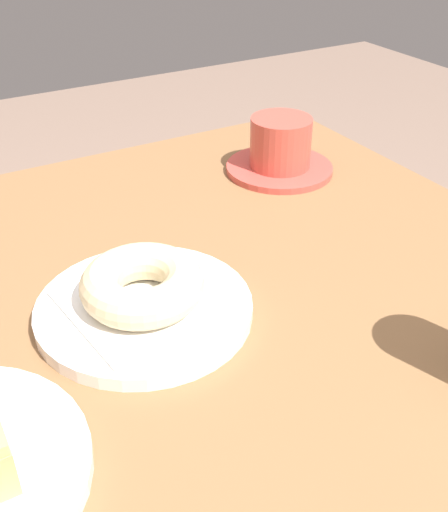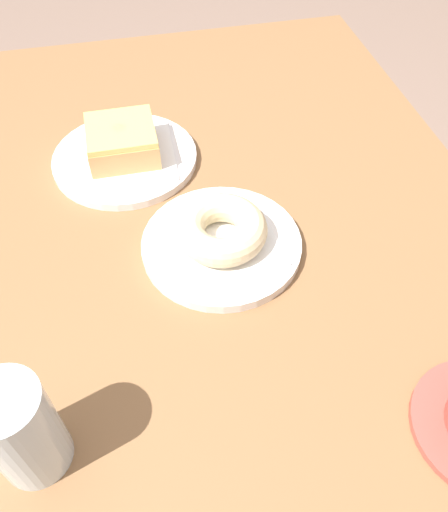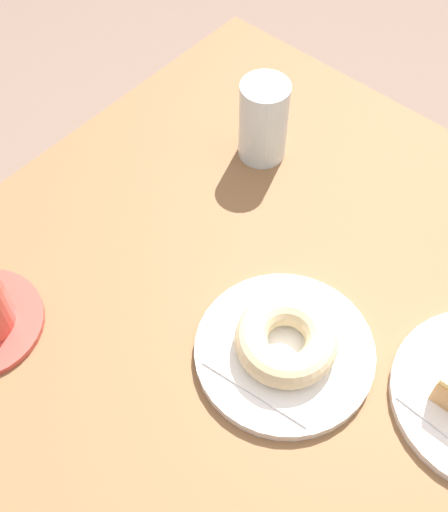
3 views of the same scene
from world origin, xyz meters
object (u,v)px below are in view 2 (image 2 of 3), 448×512
Objects in this scene: donut_sugar_ring at (221,229)px; water_glass at (21,430)px; plate_sugar_ring at (222,245)px; donut_glazed_square at (122,141)px; plate_glazed_square at (125,158)px.

donut_sugar_ring is 0.30m from water_glass.
plate_sugar_ring is at bearing -46.03° from water_glass.
donut_glazed_square is 0.22m from donut_sugar_ring.
donut_sugar_ring is 0.96× the size of water_glass.
water_glass is (-0.40, 0.12, 0.05)m from plate_glazed_square.
donut_glazed_square is 0.22m from plate_sugar_ring.
donut_sugar_ring is (0.00, 0.00, 0.03)m from plate_sugar_ring.
water_glass reaches higher than donut_glazed_square.
water_glass is at bearing 133.97° from plate_sugar_ring.
donut_glazed_square is 0.86× the size of donut_sugar_ring.
donut_glazed_square reaches higher than donut_sugar_ring.
plate_glazed_square is 0.22m from donut_sugar_ring.
water_glass is (-0.40, 0.12, 0.02)m from donut_glazed_square.
donut_glazed_square is 0.83× the size of water_glass.
plate_glazed_square is at bearing -16.54° from water_glass.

